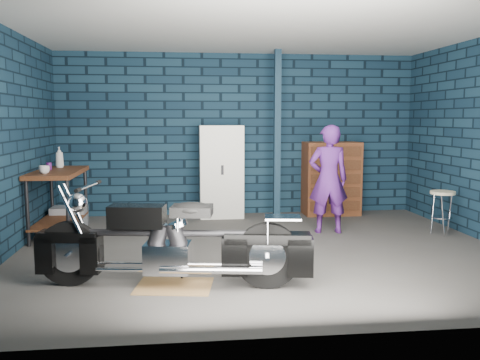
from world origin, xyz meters
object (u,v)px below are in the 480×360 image
object	(u,v)px
storage_bin	(69,217)
person	(328,179)
motorcycle	(173,236)
tool_chest	(331,178)
shop_stool	(442,213)
workbench	(59,203)
locker	(221,171)

from	to	relation	value
storage_bin	person	bearing A→B (deg)	-11.77
motorcycle	storage_bin	bearing A→B (deg)	127.75
storage_bin	tool_chest	bearing A→B (deg)	7.57
motorcycle	shop_stool	xyz separation A→B (m)	(3.70, 1.79, -0.19)
workbench	storage_bin	distance (m)	0.58
storage_bin	locker	distance (m)	2.47
workbench	shop_stool	xyz separation A→B (m)	(5.32, -0.61, -0.15)
storage_bin	tool_chest	world-z (taller)	tool_chest
workbench	tool_chest	distance (m)	4.36
tool_chest	shop_stool	bearing A→B (deg)	-56.82
person	locker	world-z (taller)	person
workbench	storage_bin	size ratio (longest dim) A/B	2.80
workbench	motorcycle	size ratio (longest dim) A/B	0.62
storage_bin	locker	xyz separation A→B (m)	(2.33, 0.56, 0.60)
workbench	locker	xyz separation A→B (m)	(2.35, 1.06, 0.30)
locker	tool_chest	xyz separation A→B (m)	(1.87, 0.00, -0.14)
motorcycle	locker	size ratio (longest dim) A/B	1.50
person	tool_chest	bearing A→B (deg)	-104.21
storage_bin	motorcycle	bearing A→B (deg)	-61.22
workbench	storage_bin	bearing A→B (deg)	87.71
workbench	locker	distance (m)	2.60
person	locker	distance (m)	1.95
motorcycle	storage_bin	world-z (taller)	motorcycle
motorcycle	tool_chest	distance (m)	4.34
motorcycle	locker	world-z (taller)	locker
motorcycle	person	xyz separation A→B (m)	(2.15, 2.13, 0.27)
motorcycle	tool_chest	world-z (taller)	tool_chest
motorcycle	person	bearing A→B (deg)	53.60
workbench	locker	size ratio (longest dim) A/B	0.93
motorcycle	tool_chest	xyz separation A→B (m)	(2.61, 3.47, 0.11)
person	shop_stool	distance (m)	1.65
locker	storage_bin	bearing A→B (deg)	-166.53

